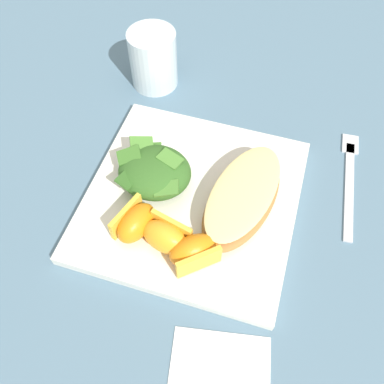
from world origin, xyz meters
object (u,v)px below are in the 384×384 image
(green_salad_pile, at_px, (154,172))
(drinking_clear_cup, at_px, (153,59))
(orange_wedge_rear, at_px, (194,252))
(orange_wedge_middle, at_px, (166,236))
(metal_fork, at_px, (350,175))
(paper_napkin, at_px, (219,384))
(orange_wedge_front, at_px, (135,222))
(white_plate, at_px, (192,199))
(cheesy_pizza_bread, at_px, (242,197))

(green_salad_pile, bearing_deg, drinking_clear_cup, 110.35)
(orange_wedge_rear, bearing_deg, orange_wedge_middle, 165.85)
(green_salad_pile, height_order, metal_fork, green_salad_pile)
(paper_napkin, distance_m, drinking_clear_cup, 0.49)
(green_salad_pile, bearing_deg, orange_wedge_front, -87.34)
(paper_napkin, bearing_deg, orange_wedge_rear, 118.07)
(green_salad_pile, xyz_separation_m, orange_wedge_front, (0.00, -0.08, -0.00))
(orange_wedge_front, xyz_separation_m, drinking_clear_cup, (-0.08, 0.29, 0.01))
(drinking_clear_cup, bearing_deg, orange_wedge_rear, -61.86)
(white_plate, relative_size, orange_wedge_front, 4.11)
(white_plate, xyz_separation_m, cheesy_pizza_bread, (0.07, 0.01, 0.03))
(cheesy_pizza_bread, relative_size, orange_wedge_rear, 2.65)
(white_plate, xyz_separation_m, green_salad_pile, (-0.06, 0.01, 0.03))
(orange_wedge_middle, distance_m, paper_napkin, 0.18)
(green_salad_pile, xyz_separation_m, orange_wedge_rear, (0.09, -0.10, -0.00))
(orange_wedge_front, height_order, metal_fork, orange_wedge_front)
(green_salad_pile, height_order, orange_wedge_middle, green_salad_pile)
(orange_wedge_rear, height_order, metal_fork, orange_wedge_rear)
(cheesy_pizza_bread, bearing_deg, paper_napkin, -82.39)
(orange_wedge_middle, height_order, paper_napkin, orange_wedge_middle)
(cheesy_pizza_bread, height_order, orange_wedge_rear, orange_wedge_rear)
(paper_napkin, height_order, metal_fork, metal_fork)
(white_plate, height_order, drinking_clear_cup, drinking_clear_cup)
(cheesy_pizza_bread, bearing_deg, orange_wedge_middle, -132.50)
(green_salad_pile, bearing_deg, orange_wedge_rear, -48.62)
(white_plate, relative_size, green_salad_pile, 2.61)
(orange_wedge_front, height_order, paper_napkin, orange_wedge_front)
(cheesy_pizza_bread, distance_m, orange_wedge_middle, 0.11)
(drinking_clear_cup, bearing_deg, cheesy_pizza_bread, -46.32)
(cheesy_pizza_bread, distance_m, orange_wedge_rear, 0.10)
(cheesy_pizza_bread, bearing_deg, orange_wedge_rear, -111.85)
(white_plate, bearing_deg, orange_wedge_front, -126.73)
(cheesy_pizza_bread, relative_size, orange_wedge_middle, 2.73)
(cheesy_pizza_bread, distance_m, green_salad_pile, 0.12)
(orange_wedge_rear, bearing_deg, green_salad_pile, 131.38)
(orange_wedge_rear, bearing_deg, white_plate, 108.57)
(white_plate, distance_m, cheesy_pizza_bread, 0.07)
(white_plate, distance_m, orange_wedge_middle, 0.08)
(cheesy_pizza_bread, height_order, paper_napkin, cheesy_pizza_bread)
(white_plate, xyz_separation_m, drinking_clear_cup, (-0.13, 0.21, 0.04))
(metal_fork, bearing_deg, cheesy_pizza_bread, -142.87)
(white_plate, bearing_deg, orange_wedge_middle, -97.31)
(orange_wedge_middle, bearing_deg, paper_napkin, -51.89)
(orange_wedge_middle, bearing_deg, drinking_clear_cup, 112.73)
(green_salad_pile, height_order, drinking_clear_cup, drinking_clear_cup)
(white_plate, relative_size, orange_wedge_middle, 4.19)
(orange_wedge_front, distance_m, drinking_clear_cup, 0.30)
(cheesy_pizza_bread, bearing_deg, metal_fork, 37.13)
(white_plate, height_order, metal_fork, white_plate)
(white_plate, relative_size, metal_fork, 1.48)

